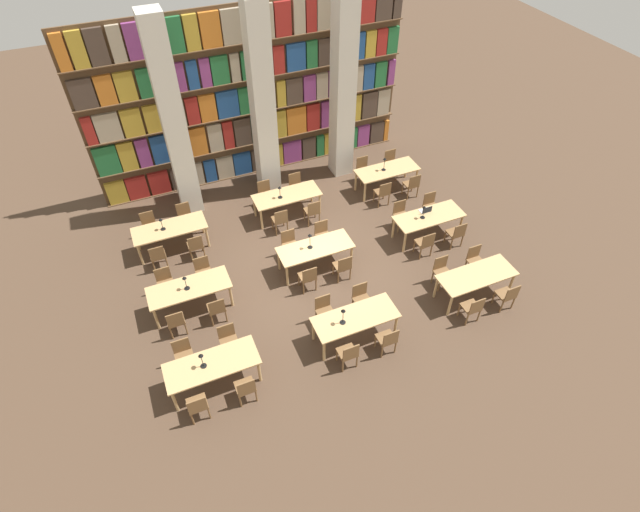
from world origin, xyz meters
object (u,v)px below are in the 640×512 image
object	(u,v)px
chair_26	(196,245)
chair_29	(265,193)
chair_23	(431,205)
reading_table_0	(212,366)
chair_8	(473,308)
chair_30	(313,211)
chair_31	(296,186)
chair_16	(308,277)
chair_2	(246,388)
chair_10	(507,295)
chair_12	(176,321)
chair_35	(391,162)
desk_lamp_3	(310,238)
chair_3	(228,340)
chair_18	(343,266)
reading_table_5	(429,218)
pillar_left	(173,123)
chair_0	(198,405)
desk_lamp_4	(424,210)
chair_32	(383,192)
reading_table_3	(189,290)
chair_28	(280,220)
reading_table_2	(476,277)
chair_22	(456,233)
chair_27	(185,216)
chair_20	(425,243)
chair_33	(363,169)
chair_6	(388,339)
pillar_right	(343,89)
chair_15	(203,271)
chair_9	(442,271)
chair_5	(324,310)
desk_lamp_1	(343,314)
chair_4	(348,354)
chair_13	(165,282)
desk_lamp_2	(185,281)
chair_7	(361,298)
chair_1	(184,354)
chair_24	(158,256)
chair_34	(412,184)
desk_lamp_7	(384,162)
chair_11	(475,260)
chair_19	(323,234)
pillar_center	(262,105)
reading_table_7	(287,197)
reading_table_8	(387,172)
chair_25	(149,225)

from	to	relation	value
chair_26	chair_29	world-z (taller)	same
chair_23	reading_table_0	bearing A→B (deg)	22.49
chair_8	chair_30	bearing A→B (deg)	113.73
chair_31	chair_16	bearing A→B (deg)	73.44
chair_2	chair_10	bearing A→B (deg)	-0.39
chair_12	chair_35	distance (m)	9.05
chair_8	desk_lamp_3	xyz separation A→B (m)	(-3.01, 3.32, 0.63)
reading_table_0	chair_3	bearing A→B (deg)	52.38
chair_18	reading_table_5	xyz separation A→B (m)	(3.04, 0.62, 0.20)
pillar_left	chair_0	xyz separation A→B (m)	(-1.44, -7.26, -2.51)
desk_lamp_4	chair_32	size ratio (longest dim) A/B	0.48
chair_3	chair_2	bearing A→B (deg)	90.00
reading_table_3	chair_28	xyz separation A→B (m)	(3.10, 1.89, -0.20)
reading_table_2	reading_table_3	bearing A→B (deg)	160.36
chair_22	chair_27	world-z (taller)	same
chair_20	chair_33	world-z (taller)	same
chair_6	chair_23	world-z (taller)	same
chair_6	chair_12	world-z (taller)	same
pillar_right	chair_15	distance (m)	7.05
chair_9	chair_10	size ratio (longest dim) A/B	1.00
chair_28	chair_31	distance (m)	1.74
reading_table_5	chair_5	bearing A→B (deg)	-156.04
chair_28	chair_30	world-z (taller)	same
chair_0	desk_lamp_1	size ratio (longest dim) A/B	1.83
chair_4	pillar_left	bearing A→B (deg)	105.61
desk_lamp_1	chair_30	bearing A→B (deg)	76.59
chair_13	chair_30	bearing A→B (deg)	-165.59
chair_5	desk_lamp_2	distance (m)	3.52
chair_4	chair_29	bearing A→B (deg)	88.56
chair_7	chair_1	bearing A→B (deg)	-0.84
chair_23	chair_24	world-z (taller)	same
chair_6	chair_34	xyz separation A→B (m)	(3.65, 5.07, 0.00)
reading_table_2	desk_lamp_7	world-z (taller)	desk_lamp_7
chair_9	chair_11	world-z (taller)	same
chair_20	reading_table_2	bearing A→B (deg)	-77.80
chair_4	chair_30	size ratio (longest dim) A/B	1.00
chair_2	desk_lamp_1	world-z (taller)	desk_lamp_1
chair_8	chair_22	bearing A→B (deg)	64.13
chair_10	chair_19	distance (m)	5.24
reading_table_2	chair_12	xyz separation A→B (m)	(-7.45, 1.78, -0.20)
chair_7	chair_22	distance (m)	3.80
chair_22	chair_20	bearing A→B (deg)	180.00
chair_3	chair_20	world-z (taller)	same
pillar_center	reading_table_7	world-z (taller)	pillar_center
chair_24	reading_table_8	xyz separation A→B (m)	(7.57, 0.81, 0.20)
chair_7	chair_13	size ratio (longest dim) A/B	1.00
chair_0	chair_19	distance (m)	6.01
chair_25	chair_27	xyz separation A→B (m)	(1.05, 0.00, 0.00)
reading_table_2	desk_lamp_1	bearing A→B (deg)	-179.23
pillar_center	chair_33	bearing A→B (deg)	-15.88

